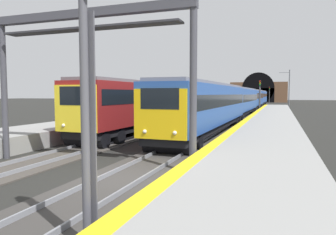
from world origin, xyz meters
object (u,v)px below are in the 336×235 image
at_px(railway_signal_near, 85,84).
at_px(overhead_signal_gantry, 87,46).
at_px(railway_signal_far, 269,93).
at_px(railway_signal_mid, 260,93).
at_px(train_adjacent_platform, 181,101).
at_px(train_main_approaching, 247,99).
at_px(catenary_mast_near, 289,88).

height_order(railway_signal_near, overhead_signal_gantry, overhead_signal_gantry).
bearing_deg(railway_signal_far, railway_signal_mid, 0.00).
xyz_separation_m(railway_signal_mid, railway_signal_far, (49.90, -0.00, -0.06)).
bearing_deg(railway_signal_far, overhead_signal_gantry, -2.54).
bearing_deg(overhead_signal_gantry, railway_signal_mid, -5.29).
distance_m(train_adjacent_platform, overhead_signal_gantry, 21.63).
relative_size(railway_signal_mid, railway_signal_far, 1.02).
xyz_separation_m(railway_signal_mid, overhead_signal_gantry, (-45.95, 4.25, 1.80)).
bearing_deg(railway_signal_near, train_adjacent_platform, -166.36).
height_order(train_main_approaching, railway_signal_far, railway_signal_far).
xyz_separation_m(train_main_approaching, railway_signal_far, (53.66, -1.76, 1.01)).
bearing_deg(railway_signal_mid, railway_signal_far, -180.00).
distance_m(train_adjacent_platform, railway_signal_far, 74.87).
relative_size(overhead_signal_gantry, catenary_mast_near, 1.14).
bearing_deg(railway_signal_near, railway_signal_mid, -180.00).
xyz_separation_m(train_main_approaching, train_adjacent_platform, (-20.89, 4.99, 0.10)).
relative_size(train_adjacent_platform, railway_signal_mid, 6.84).
height_order(train_adjacent_platform, railway_signal_far, railway_signal_far).
height_order(railway_signal_near, railway_signal_mid, railway_signal_near).
bearing_deg(train_adjacent_platform, railway_signal_mid, 165.79).
bearing_deg(railway_signal_mid, overhead_signal_gantry, -5.29).
height_order(train_adjacent_platform, railway_signal_near, railway_signal_near).
bearing_deg(train_adjacent_platform, railway_signal_near, 14.75).
relative_size(train_main_approaching, railway_signal_near, 14.27).
distance_m(railway_signal_mid, catenary_mast_near, 17.26).
bearing_deg(train_main_approaching, catenary_mast_near, 162.25).
bearing_deg(railway_signal_near, overhead_signal_gantry, -146.83).
bearing_deg(railway_signal_mid, catenary_mast_near, 162.75).
bearing_deg(train_main_approaching, railway_signal_far, 179.13).
bearing_deg(catenary_mast_near, railway_signal_near, 175.76).
bearing_deg(catenary_mast_near, overhead_signal_gantry, 171.47).
bearing_deg(train_adjacent_platform, catenary_mast_near, 165.01).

